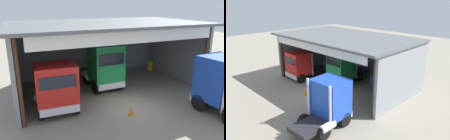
% 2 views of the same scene
% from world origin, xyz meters
% --- Properties ---
extents(ground_plane, '(80.00, 80.00, 0.00)m').
position_xyz_m(ground_plane, '(0.00, 0.00, 0.00)').
color(ground_plane, gray).
rests_on(ground_plane, ground).
extents(workshop_shed, '(14.49, 8.96, 5.35)m').
position_xyz_m(workshop_shed, '(0.00, 4.89, 3.68)').
color(workshop_shed, gray).
rests_on(workshop_shed, ground).
extents(truck_red_center_right_bay, '(2.69, 5.02, 3.22)m').
position_xyz_m(truck_red_center_right_bay, '(-4.60, 1.39, 1.66)').
color(truck_red_center_right_bay, red).
rests_on(truck_red_center_right_bay, ground).
extents(truck_green_left_bay, '(2.49, 5.09, 3.71)m').
position_xyz_m(truck_green_left_bay, '(-0.26, 3.86, 1.93)').
color(truck_green_left_bay, '#197F3D').
rests_on(truck_green_left_bay, ground).
extents(truck_blue_center_left_bay, '(2.80, 4.75, 3.73)m').
position_xyz_m(truck_blue_center_left_bay, '(4.96, -3.03, 1.86)').
color(truck_blue_center_left_bay, '#1E47B7').
rests_on(truck_blue_center_left_bay, ground).
extents(oil_drum, '(0.58, 0.58, 0.91)m').
position_xyz_m(oil_drum, '(6.10, 6.65, 0.46)').
color(oil_drum, gold).
rests_on(oil_drum, ground).
extents(tool_cart, '(0.90, 0.60, 1.00)m').
position_xyz_m(tool_cart, '(2.43, 6.16, 0.50)').
color(tool_cart, '#1E59A5').
rests_on(tool_cart, ground).
extents(traffic_cone, '(0.36, 0.36, 0.56)m').
position_xyz_m(traffic_cone, '(-0.52, -1.17, 0.28)').
color(traffic_cone, orange).
rests_on(traffic_cone, ground).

